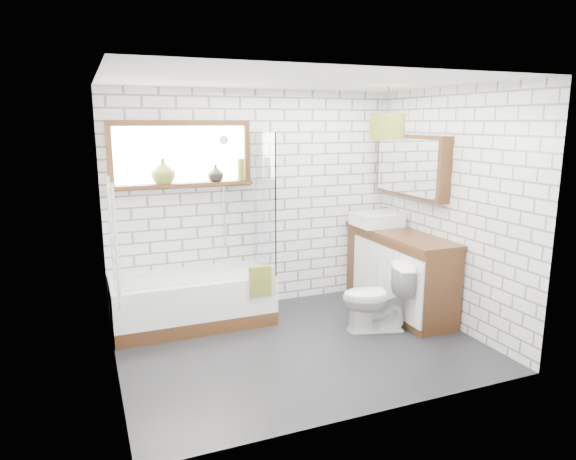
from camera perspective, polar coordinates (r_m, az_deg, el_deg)
name	(u,v)px	position (r m, az deg, el deg)	size (l,w,h in m)	color
floor	(301,346)	(5.15, 1.40, -12.75)	(3.40, 2.60, 0.01)	black
ceiling	(302,80)	(4.69, 1.56, 16.33)	(3.40, 2.60, 0.01)	white
wall_back	(256,200)	(5.96, -3.53, 3.30)	(3.40, 0.01, 2.50)	white
wall_front	(376,253)	(3.63, 9.72, -2.54)	(3.40, 0.01, 2.50)	white
wall_left	(108,235)	(4.38, -19.42, -0.55)	(0.01, 2.60, 2.50)	white
wall_right	(450,209)	(5.65, 17.55, 2.27)	(0.01, 2.60, 2.50)	white
window	(182,155)	(5.65, -11.74, 8.20)	(1.52, 0.16, 0.68)	#39200F
towel_radiator	(114,241)	(4.40, -18.79, -1.14)	(0.06, 0.52, 1.00)	white
mirror_cabinet	(411,166)	(6.03, 13.53, 6.91)	(0.16, 1.20, 0.70)	#39200F
shower_riser	(224,194)	(5.79, -7.16, 3.97)	(0.02, 0.02, 1.30)	silver
bathtub	(193,300)	(5.64, -10.50, -7.68)	(1.67, 0.74, 0.54)	white
shower_screen	(264,202)	(5.60, -2.69, 3.15)	(0.02, 0.72, 1.50)	white
towel_green	(260,281)	(5.38, -3.11, -5.66)	(0.23, 0.06, 0.32)	olive
towel_beige	(265,280)	(5.39, -2.61, -5.61)	(0.22, 0.06, 0.29)	tan
vanity	(399,271)	(6.05, 12.22, -4.50)	(0.52, 1.61, 0.92)	#39200F
basin	(377,219)	(6.23, 9.83, 1.16)	(0.52, 0.45, 0.15)	white
tap	(388,214)	(6.30, 11.09, 1.78)	(0.03, 0.03, 0.17)	silver
toilet	(376,298)	(5.45, 9.78, -7.41)	(0.70, 0.40, 0.71)	white
vase_olive	(163,173)	(5.60, -13.69, 6.16)	(0.26, 0.26, 0.27)	olive
vase_dark	(216,175)	(5.72, -8.03, 6.09)	(0.18, 0.18, 0.19)	black
bottle	(241,171)	(5.79, -5.23, 6.52)	(0.08, 0.08, 0.24)	olive
pendant	(387,126)	(5.42, 10.95, 11.25)	(0.36, 0.36, 0.26)	olive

